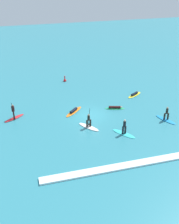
{
  "coord_description": "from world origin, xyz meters",
  "views": [
    {
      "loc": [
        -7.95,
        -29.12,
        16.97
      ],
      "look_at": [
        0.0,
        0.0,
        0.5
      ],
      "focal_mm": 44.1,
      "sensor_mm": 36.0,
      "label": 1
    }
  ],
  "objects_px": {
    "surfer_on_white_board": "(89,125)",
    "surfer_on_teal_board": "(124,130)",
    "surfer_on_green_board": "(115,108)",
    "marker_buoy": "(65,80)",
    "surfer_on_yellow_board": "(135,94)",
    "surfer_on_red_board": "(14,115)",
    "surfer_on_orange_board": "(74,111)",
    "surfer_on_blue_board": "(166,117)"
  },
  "relations": [
    {
      "from": "surfer_on_yellow_board",
      "to": "marker_buoy",
      "type": "height_order",
      "value": "marker_buoy"
    },
    {
      "from": "surfer_on_teal_board",
      "to": "surfer_on_white_board",
      "type": "xyz_separation_m",
      "value": [
        -3.45,
        2.41,
        -0.11
      ]
    },
    {
      "from": "surfer_on_blue_board",
      "to": "surfer_on_yellow_board",
      "type": "distance_m",
      "value": 7.66
    },
    {
      "from": "surfer_on_yellow_board",
      "to": "surfer_on_white_board",
      "type": "height_order",
      "value": "surfer_on_white_board"
    },
    {
      "from": "surfer_on_red_board",
      "to": "marker_buoy",
      "type": "relative_size",
      "value": 2.54
    },
    {
      "from": "surfer_on_yellow_board",
      "to": "surfer_on_blue_board",
      "type": "bearing_deg",
      "value": -115.54
    },
    {
      "from": "surfer_on_green_board",
      "to": "marker_buoy",
      "type": "relative_size",
      "value": 2.58
    },
    {
      "from": "surfer_on_teal_board",
      "to": "surfer_on_white_board",
      "type": "relative_size",
      "value": 1.04
    },
    {
      "from": "surfer_on_yellow_board",
      "to": "surfer_on_white_board",
      "type": "xyz_separation_m",
      "value": [
        -8.72,
        -6.76,
        0.22
      ]
    },
    {
      "from": "surfer_on_white_board",
      "to": "surfer_on_teal_board",
      "type": "bearing_deg",
      "value": -161.46
    },
    {
      "from": "surfer_on_blue_board",
      "to": "marker_buoy",
      "type": "distance_m",
      "value": 18.28
    },
    {
      "from": "surfer_on_blue_board",
      "to": "surfer_on_white_board",
      "type": "relative_size",
      "value": 1.07
    },
    {
      "from": "marker_buoy",
      "to": "surfer_on_teal_board",
      "type": "bearing_deg",
      "value": -78.52
    },
    {
      "from": "surfer_on_orange_board",
      "to": "surfer_on_red_board",
      "type": "bearing_deg",
      "value": 133.32
    },
    {
      "from": "surfer_on_red_board",
      "to": "surfer_on_teal_board",
      "type": "height_order",
      "value": "surfer_on_red_board"
    },
    {
      "from": "surfer_on_blue_board",
      "to": "surfer_on_teal_board",
      "type": "distance_m",
      "value": 6.28
    },
    {
      "from": "surfer_on_teal_board",
      "to": "surfer_on_white_board",
      "type": "height_order",
      "value": "surfer_on_white_board"
    },
    {
      "from": "surfer_on_yellow_board",
      "to": "surfer_on_green_board",
      "type": "bearing_deg",
      "value": -174.47
    },
    {
      "from": "surfer_on_green_board",
      "to": "surfer_on_white_board",
      "type": "relative_size",
      "value": 0.98
    },
    {
      "from": "surfer_on_blue_board",
      "to": "surfer_on_teal_board",
      "type": "bearing_deg",
      "value": -98.89
    },
    {
      "from": "surfer_on_blue_board",
      "to": "surfer_on_orange_board",
      "type": "relative_size",
      "value": 1.02
    },
    {
      "from": "surfer_on_red_board",
      "to": "surfer_on_green_board",
      "type": "distance_m",
      "value": 12.91
    },
    {
      "from": "surfer_on_orange_board",
      "to": "surfer_on_yellow_board",
      "type": "bearing_deg",
      "value": -29.03
    },
    {
      "from": "surfer_on_red_board",
      "to": "surfer_on_white_board",
      "type": "bearing_deg",
      "value": 118.7
    },
    {
      "from": "surfer_on_blue_board",
      "to": "marker_buoy",
      "type": "height_order",
      "value": "surfer_on_blue_board"
    },
    {
      "from": "marker_buoy",
      "to": "surfer_on_blue_board",
      "type": "bearing_deg",
      "value": -58.45
    },
    {
      "from": "surfer_on_white_board",
      "to": "marker_buoy",
      "type": "xyz_separation_m",
      "value": [
        -0.03,
        14.71,
        -0.2
      ]
    },
    {
      "from": "surfer_on_blue_board",
      "to": "surfer_on_yellow_board",
      "type": "relative_size",
      "value": 1.05
    },
    {
      "from": "surfer_on_orange_board",
      "to": "surfer_on_yellow_board",
      "type": "distance_m",
      "value": 9.96
    },
    {
      "from": "surfer_on_green_board",
      "to": "marker_buoy",
      "type": "bearing_deg",
      "value": 127.98
    },
    {
      "from": "surfer_on_red_board",
      "to": "surfer_on_yellow_board",
      "type": "height_order",
      "value": "surfer_on_red_board"
    },
    {
      "from": "surfer_on_white_board",
      "to": "surfer_on_yellow_board",
      "type": "bearing_deg",
      "value": -88.8
    },
    {
      "from": "surfer_on_white_board",
      "to": "marker_buoy",
      "type": "bearing_deg",
      "value": -36.44
    },
    {
      "from": "surfer_on_green_board",
      "to": "surfer_on_teal_board",
      "type": "distance_m",
      "value": 6.1
    },
    {
      "from": "surfer_on_blue_board",
      "to": "surfer_on_teal_board",
      "type": "relative_size",
      "value": 1.03
    },
    {
      "from": "surfer_on_yellow_board",
      "to": "surfer_on_white_board",
      "type": "distance_m",
      "value": 11.04
    },
    {
      "from": "surfer_on_yellow_board",
      "to": "surfer_on_teal_board",
      "type": "bearing_deg",
      "value": -151.55
    },
    {
      "from": "surfer_on_green_board",
      "to": "marker_buoy",
      "type": "distance_m",
      "value": 12.03
    },
    {
      "from": "surfer_on_orange_board",
      "to": "surfer_on_yellow_board",
      "type": "height_order",
      "value": "surfer_on_orange_board"
    },
    {
      "from": "surfer_on_red_board",
      "to": "surfer_on_orange_board",
      "type": "distance_m",
      "value": 7.47
    },
    {
      "from": "surfer_on_orange_board",
      "to": "surfer_on_yellow_board",
      "type": "xyz_separation_m",
      "value": [
        9.6,
        2.64,
        0.01
      ]
    },
    {
      "from": "surfer_on_red_board",
      "to": "surfer_on_orange_board",
      "type": "height_order",
      "value": "surfer_on_red_board"
    }
  ]
}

